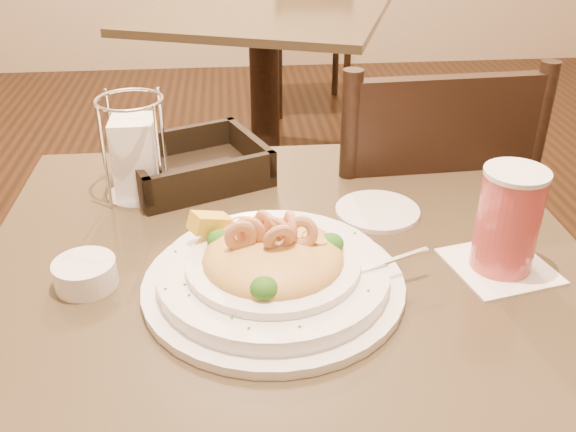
{
  "coord_description": "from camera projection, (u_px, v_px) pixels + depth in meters",
  "views": [
    {
      "loc": [
        -0.07,
        -0.76,
        1.25
      ],
      "look_at": [
        0.0,
        0.02,
        0.81
      ],
      "focal_mm": 40.0,
      "sensor_mm": 36.0,
      "label": 1
    }
  ],
  "objects": [
    {
      "name": "main_table",
      "position": [
        289.0,
        389.0,
        1.03
      ],
      "size": [
        0.9,
        0.9,
        0.73
      ],
      "color": "black",
      "rests_on": "ground"
    },
    {
      "name": "background_table",
      "position": [
        264.0,
        67.0,
        2.58
      ],
      "size": [
        1.15,
        1.15,
        0.73
      ],
      "rotation": [
        0.0,
        0.0,
        -0.34
      ],
      "color": "black",
      "rests_on": "ground"
    },
    {
      "name": "dining_chair_near",
      "position": [
        409.0,
        238.0,
        1.44
      ],
      "size": [
        0.44,
        0.44,
        0.93
      ],
      "rotation": [
        0.0,
        0.0,
        3.19
      ],
      "color": "black",
      "rests_on": "ground"
    },
    {
      "name": "dining_chair_far",
      "position": [
        311.0,
        18.0,
        3.36
      ],
      "size": [
        0.42,
        0.42,
        0.93
      ],
      "rotation": [
        0.0,
        0.0,
        3.14
      ],
      "color": "black",
      "rests_on": "ground"
    },
    {
      "name": "pasta_bowl",
      "position": [
        273.0,
        268.0,
        0.87
      ],
      "size": [
        0.4,
        0.36,
        0.12
      ],
      "rotation": [
        0.0,
        0.0,
        0.19
      ],
      "color": "white",
      "rests_on": "main_table"
    },
    {
      "name": "drink_glass",
      "position": [
        508.0,
        221.0,
        0.89
      ],
      "size": [
        0.16,
        0.16,
        0.15
      ],
      "rotation": [
        0.0,
        0.0,
        0.22
      ],
      "color": "white",
      "rests_on": "main_table"
    },
    {
      "name": "bread_basket",
      "position": [
        194.0,
        168.0,
        1.17
      ],
      "size": [
        0.3,
        0.27,
        0.07
      ],
      "rotation": [
        0.0,
        0.0,
        0.39
      ],
      "color": "black",
      "rests_on": "main_table"
    },
    {
      "name": "napkin_caddy",
      "position": [
        136.0,
        155.0,
        1.08
      ],
      "size": [
        0.11,
        0.11,
        0.18
      ],
      "rotation": [
        0.0,
        0.0,
        0.03
      ],
      "color": "silver",
      "rests_on": "main_table"
    },
    {
      "name": "side_plate",
      "position": [
        377.0,
        211.0,
        1.06
      ],
      "size": [
        0.18,
        0.18,
        0.01
      ],
      "primitive_type": "cylinder",
      "rotation": [
        0.0,
        0.0,
        -0.4
      ],
      "color": "white",
      "rests_on": "main_table"
    },
    {
      "name": "butter_ramekin",
      "position": [
        85.0,
        274.0,
        0.88
      ],
      "size": [
        0.1,
        0.1,
        0.04
      ],
      "primitive_type": "cylinder",
      "rotation": [
        0.0,
        0.0,
        -0.16
      ],
      "color": "white",
      "rests_on": "main_table"
    }
  ]
}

